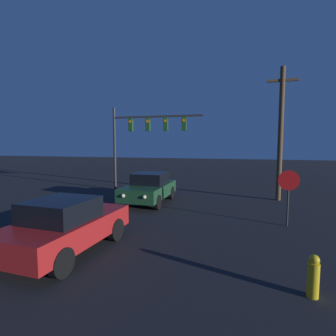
# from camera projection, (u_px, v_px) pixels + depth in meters

# --- Properties ---
(car_near) EXTENTS (2.24, 4.39, 1.65)m
(car_near) POSITION_uv_depth(u_px,v_px,m) (65.00, 225.00, 7.80)
(car_near) COLOR #B21E1E
(car_near) RESTS_ON ground_plane
(car_far) EXTENTS (2.08, 4.33, 1.65)m
(car_far) POSITION_uv_depth(u_px,v_px,m) (149.00, 188.00, 14.45)
(car_far) COLOR #1E4728
(car_far) RESTS_ON ground_plane
(traffic_signal_mast) EXTENTS (6.34, 0.30, 5.77)m
(traffic_signal_mast) POSITION_uv_depth(u_px,v_px,m) (142.00, 132.00, 17.86)
(traffic_signal_mast) COLOR #2D2D2D
(traffic_signal_mast) RESTS_ON ground_plane
(stop_sign) EXTENTS (0.79, 0.07, 2.23)m
(stop_sign) POSITION_uv_depth(u_px,v_px,m) (289.00, 187.00, 10.25)
(stop_sign) COLOR #2D2D2D
(stop_sign) RESTS_ON ground_plane
(utility_pole) EXTENTS (1.63, 0.28, 7.54)m
(utility_pole) POSITION_uv_depth(u_px,v_px,m) (281.00, 132.00, 14.85)
(utility_pole) COLOR brown
(utility_pole) RESTS_ON ground_plane
(fire_hydrant) EXTENTS (0.24, 0.24, 0.93)m
(fire_hydrant) POSITION_uv_depth(u_px,v_px,m) (313.00, 276.00, 5.53)
(fire_hydrant) COLOR gold
(fire_hydrant) RESTS_ON ground_plane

